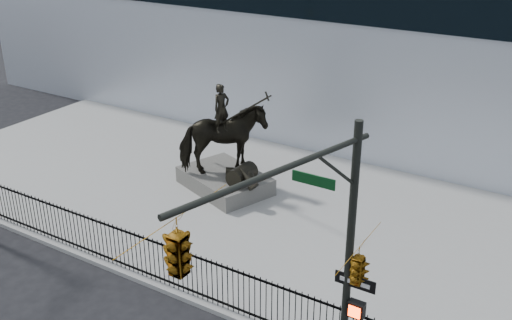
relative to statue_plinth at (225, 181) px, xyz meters
The scene contains 7 objects.
ground 7.81m from the statue_plinth, 79.29° to the right, with size 120.00×120.00×0.00m, color black.
plaza 1.64m from the statue_plinth, 24.40° to the right, with size 30.00×12.00×0.15m, color #969693.
building 13.06m from the statue_plinth, 83.31° to the left, with size 44.00×14.00×9.00m, color silver.
picket_fence 6.58m from the statue_plinth, 77.26° to the right, with size 22.10×0.10×1.50m.
statue_plinth is the anchor object (origin of this frame).
equestrian_statue 1.74m from the statue_plinth, 20.16° to the right, with size 4.32×3.48×3.87m.
traffic_signal_right 13.23m from the statue_plinth, 50.67° to the right, with size 2.17×6.86×7.00m.
Camera 1 is at (11.06, -10.25, 11.00)m, focal length 42.00 mm.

